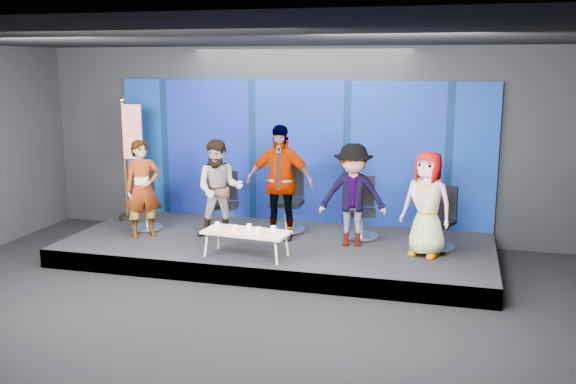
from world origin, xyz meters
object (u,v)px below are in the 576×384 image
chair_c (287,209)px  panelist_d (353,195)px  chair_a (146,210)px  flag_stand (130,156)px  mug_e (273,229)px  panelist_c (279,182)px  mug_a (217,225)px  chair_b (225,211)px  mug_c (249,227)px  coffee_table (246,233)px  chair_e (439,228)px  panelist_e (427,204)px  panelist_a (143,189)px  panelist_b (220,189)px  chair_d (362,218)px  mug_d (259,230)px  mug_b (235,228)px

chair_c → panelist_d: size_ratio=0.72×
chair_a → flag_stand: flag_stand is taller
mug_e → flag_stand: bearing=153.9°
panelist_c → mug_a: (-0.69, -1.10, -0.51)m
chair_b → mug_c: 1.63m
panelist_d → coffee_table: bearing=-152.6°
chair_e → mug_e: bearing=-132.8°
panelist_e → mug_c: bearing=-144.7°
panelist_c → flag_stand: size_ratio=0.84×
panelist_a → chair_b: panelist_a is taller
chair_a → panelist_b: 1.56m
mug_a → mug_e: 0.90m
chair_d → panelist_d: size_ratio=0.62×
coffee_table → mug_e: 0.43m
panelist_b → mug_e: size_ratio=17.45×
panelist_c → panelist_b: bearing=-172.1°
chair_a → panelist_b: (1.47, -0.16, 0.49)m
panelist_a → panelist_b: bearing=-26.6°
chair_e → panelist_e: size_ratio=0.62×
chair_e → mug_e: size_ratio=10.50×
panelist_a → flag_stand: bearing=87.5°
panelist_a → panelist_d: (3.51, 0.40, 0.01)m
mug_e → flag_stand: 3.67m
flag_stand → chair_d: bearing=-4.5°
chair_c → mug_e: bearing=-85.0°
chair_a → flag_stand: (-0.55, 0.52, 0.88)m
chair_d → chair_a: bearing=177.9°
flag_stand → mug_d: bearing=-32.9°
panelist_e → mug_d: panelist_e is taller
panelist_e → mug_d: bearing=-139.3°
panelist_d → mug_a: bearing=-161.1°
mug_c → flag_stand: 3.30m
chair_c → panelist_d: 1.46m
chair_a → panelist_d: (3.71, -0.06, 0.49)m
chair_e → flag_stand: bearing=-163.1°
coffee_table → mug_c: 0.13m
panelist_b → mug_a: size_ratio=17.45×
mug_b → mug_d: size_ratio=0.92×
panelist_a → coffee_table: panelist_a is taller
mug_c → mug_d: mug_d is taller
chair_a → coffee_table: bearing=-66.4°
mug_a → chair_b: bearing=106.0°
panelist_d → mug_a: size_ratio=17.46×
mug_a → mug_d: mug_d is taller
panelist_b → panelist_d: (2.24, 0.09, 0.00)m
chair_d → chair_e: chair_d is taller
mug_c → mug_e: size_ratio=0.92×
panelist_e → mug_c: (-2.62, -0.68, -0.36)m
chair_d → mug_c: size_ratio=11.69×
mug_d → mug_e: bearing=37.1°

